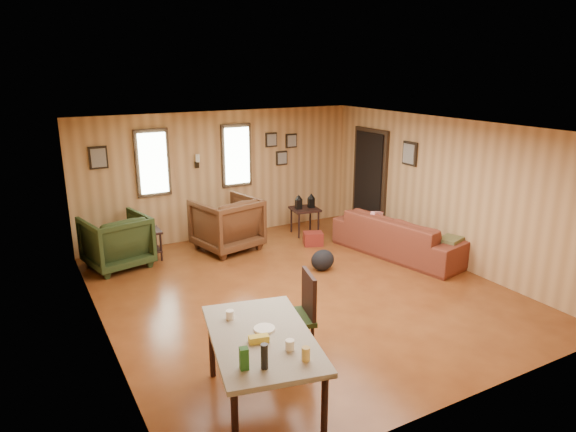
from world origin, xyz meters
name	(u,v)px	position (x,y,z in m)	size (l,w,h in m)	color
room	(302,206)	(0.17, 0.27, 1.21)	(5.54, 6.04, 2.44)	brown
sofa	(401,229)	(2.30, 0.48, 0.47)	(2.40, 0.70, 0.94)	maroon
recliner_brown	(227,221)	(-0.25, 2.21, 0.52)	(1.01, 0.95, 1.04)	#4D2C17
recliner_green	(116,239)	(-2.15, 2.30, 0.48)	(0.93, 0.88, 0.96)	#253417
end_table	(146,240)	(-1.66, 2.39, 0.36)	(0.51, 0.47, 0.63)	black
side_table	(305,207)	(1.42, 2.27, 0.55)	(0.58, 0.58, 0.81)	black
cooler	(313,239)	(1.21, 1.63, 0.12)	(0.41, 0.36, 0.25)	maroon
backpack	(323,260)	(0.71, 0.53, 0.17)	(0.44, 0.35, 0.34)	black
sofa_pillows	(414,232)	(2.32, 0.18, 0.50)	(0.85, 1.63, 0.34)	brown
dining_table	(262,343)	(-1.69, -2.15, 0.71)	(1.23, 1.69, 1.00)	#9C9583
dining_chair	(299,311)	(-0.93, -1.52, 0.57)	(0.56, 0.56, 1.02)	#253417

